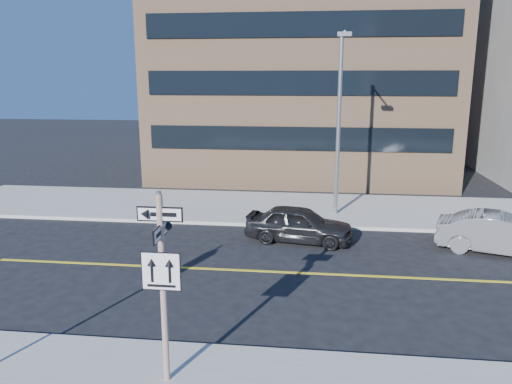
# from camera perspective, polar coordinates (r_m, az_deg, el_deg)

# --- Properties ---
(ground) EXTENTS (120.00, 120.00, 0.00)m
(ground) POSITION_cam_1_polar(r_m,az_deg,el_deg) (13.49, -6.95, -15.12)
(ground) COLOR black
(ground) RESTS_ON ground
(sign_pole) EXTENTS (0.92, 0.92, 4.06)m
(sign_pole) POSITION_cam_1_polar(r_m,az_deg,el_deg) (10.26, -10.65, -9.61)
(sign_pole) COLOR beige
(sign_pole) RESTS_ON near_sidewalk
(parked_car_a) EXTENTS (2.37, 4.40, 1.42)m
(parked_car_a) POSITION_cam_1_polar(r_m,az_deg,el_deg) (19.63, 4.94, -3.66)
(parked_car_a) COLOR black
(parked_car_a) RESTS_ON ground
(parked_car_b) EXTENTS (2.89, 4.73, 1.47)m
(parked_car_b) POSITION_cam_1_polar(r_m,az_deg,el_deg) (20.30, 26.24, -4.37)
(parked_car_b) COLOR slate
(parked_car_b) RESTS_ON ground
(streetlight_a) EXTENTS (0.55, 2.25, 8.00)m
(streetlight_a) POSITION_cam_1_polar(r_m,az_deg,el_deg) (22.37, 9.50, 8.82)
(streetlight_a) COLOR gray
(streetlight_a) RESTS_ON far_sidewalk
(building_brick) EXTENTS (18.00, 18.00, 18.00)m
(building_brick) POSITION_cam_1_polar(r_m,az_deg,el_deg) (36.64, 5.44, 17.19)
(building_brick) COLOR #A87F5D
(building_brick) RESTS_ON ground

